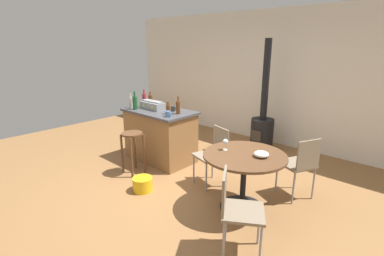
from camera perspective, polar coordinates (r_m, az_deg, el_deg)
ground_plane at (r=4.31m, az=-3.57°, el=-11.67°), size 8.80×8.80×0.00m
back_wall at (r=6.17m, az=15.93°, el=9.54°), size 8.00×0.10×2.70m
kitchen_island at (r=5.14m, az=-6.37°, el=-1.41°), size 1.27×0.76×0.92m
wooden_stool at (r=4.65m, az=-11.79°, el=-3.15°), size 0.33×0.33×0.68m
dining_table at (r=3.60m, az=10.35°, el=-7.76°), size 1.02×1.02×0.74m
folding_chair_near at (r=2.88m, az=8.81°, el=-15.30°), size 0.55×0.55×0.88m
folding_chair_far at (r=4.06m, az=20.86°, el=-6.52°), size 0.53×0.53×0.87m
folding_chair_left at (r=4.20m, az=4.38°, el=-4.76°), size 0.50×0.50×0.86m
wood_stove at (r=5.72m, az=13.90°, el=0.57°), size 0.44×0.45×2.13m
toolbox at (r=5.12m, az=-7.90°, el=4.55°), size 0.47×0.22×0.15m
bottle_0 at (r=5.48m, az=-8.32°, el=5.62°), size 0.08×0.08×0.25m
bottle_1 at (r=5.26m, az=-12.11°, el=5.02°), size 0.07×0.07×0.26m
bottle_2 at (r=5.38m, az=-9.52°, el=5.61°), size 0.07×0.07×0.31m
bottle_3 at (r=4.71m, az=-4.78°, el=3.74°), size 0.07×0.07×0.21m
bottle_4 at (r=4.71m, az=-2.79°, el=4.19°), size 0.07×0.07×0.29m
bottle_5 at (r=5.13m, az=-11.33°, el=5.03°), size 0.08×0.08×0.32m
cup_0 at (r=4.93m, az=-3.79°, el=3.92°), size 0.12×0.08×0.09m
cup_1 at (r=4.54m, az=-4.82°, el=2.83°), size 0.12×0.09×0.09m
wine_glass at (r=3.61m, az=6.68°, el=-2.78°), size 0.07×0.07×0.14m
serving_bowl at (r=3.49m, az=13.68°, el=-5.08°), size 0.18×0.18×0.07m
plastic_bucket at (r=4.22m, az=-9.84°, el=-10.99°), size 0.28×0.28×0.20m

